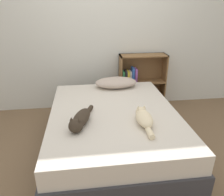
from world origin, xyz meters
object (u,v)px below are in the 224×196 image
bed (114,131)px  cat_dark (80,120)px  pillow (116,82)px  cat_light (144,118)px  bookshelf (140,80)px

bed → cat_dark: bearing=-143.8°
pillow → cat_light: pillow is taller
pillow → bookshelf: 0.67m
pillow → cat_dark: cat_dark is taller
cat_light → bookshelf: size_ratio=0.55×
cat_dark → bookshelf: bookshelf is taller
pillow → cat_dark: size_ratio=1.08×
cat_light → cat_dark: (-0.66, 0.04, 0.01)m
bed → cat_light: (0.27, -0.32, 0.33)m
bed → pillow: size_ratio=3.12×
pillow → bed: bearing=-100.4°
pillow → cat_dark: (-0.52, -1.03, -0.01)m
cat_dark → bed: bearing=145.6°
pillow → bookshelf: bearing=43.1°
pillow → bookshelf: (0.48, 0.45, -0.14)m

